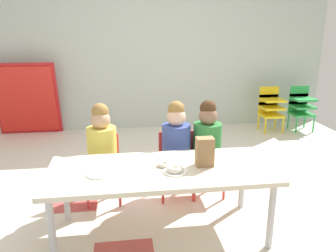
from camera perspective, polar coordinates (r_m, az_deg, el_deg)
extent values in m
cube|color=silver|center=(3.31, 0.26, -11.66)|extent=(5.71, 4.73, 0.02)
cube|color=silver|center=(4.66, 21.09, -4.16)|extent=(0.43, 0.43, 0.00)
cube|color=#B24C47|center=(3.32, -15.68, -12.08)|extent=(0.43, 0.43, 0.00)
cube|color=#B2C1B7|center=(5.29, -3.50, 13.24)|extent=(5.71, 0.10, 2.53)
cube|color=beige|center=(2.51, -1.20, -7.56)|extent=(1.67, 0.71, 0.04)
cylinder|color=#B2B2B7|center=(2.42, -19.13, -16.94)|extent=(0.05, 0.05, 0.51)
cylinder|color=#B2B2B7|center=(2.58, 17.14, -14.49)|extent=(0.05, 0.05, 0.51)
cylinder|color=#B2B2B7|center=(2.92, -17.01, -10.67)|extent=(0.05, 0.05, 0.51)
cylinder|color=#B2B2B7|center=(3.05, 12.52, -9.07)|extent=(0.05, 0.05, 0.51)
cube|color=red|center=(3.12, -10.92, -7.52)|extent=(0.32, 0.30, 0.03)
cube|color=red|center=(3.20, -10.95, -3.98)|extent=(0.29, 0.02, 0.30)
cylinder|color=#D8C64C|center=(3.04, -11.14, -3.72)|extent=(0.26, 0.26, 0.38)
sphere|color=tan|center=(2.96, -11.42, 1.02)|extent=(0.17, 0.17, 0.17)
sphere|color=olive|center=(2.95, -11.48, 2.39)|extent=(0.15, 0.15, 0.15)
cylinder|color=red|center=(3.08, -13.53, -11.12)|extent=(0.02, 0.02, 0.28)
cylinder|color=red|center=(3.06, -8.21, -10.98)|extent=(0.02, 0.02, 0.28)
cylinder|color=red|center=(3.31, -13.13, -9.06)|extent=(0.02, 0.02, 0.28)
cylinder|color=red|center=(3.29, -8.22, -8.92)|extent=(0.02, 0.02, 0.28)
cube|color=red|center=(3.15, 1.37, -6.97)|extent=(0.32, 0.30, 0.03)
cube|color=red|center=(3.23, 0.96, -3.48)|extent=(0.29, 0.02, 0.30)
cylinder|color=#384C99|center=(3.07, 1.40, -3.19)|extent=(0.30, 0.30, 0.38)
sphere|color=beige|center=(2.99, 1.43, 1.51)|extent=(0.17, 0.17, 0.17)
sphere|color=olive|center=(2.99, 1.40, 2.87)|extent=(0.15, 0.15, 0.15)
cylinder|color=red|center=(3.08, -0.87, -10.63)|extent=(0.02, 0.02, 0.28)
cylinder|color=red|center=(3.12, 4.32, -10.28)|extent=(0.02, 0.02, 0.28)
cylinder|color=red|center=(3.31, -1.44, -8.61)|extent=(0.02, 0.02, 0.28)
cylinder|color=red|center=(3.35, 3.38, -8.31)|extent=(0.02, 0.02, 0.28)
cube|color=red|center=(3.21, 6.56, -6.64)|extent=(0.32, 0.30, 0.03)
cube|color=red|center=(3.29, 6.00, -3.22)|extent=(0.29, 0.02, 0.30)
cylinder|color=#2D7A38|center=(3.13, 6.69, -2.92)|extent=(0.29, 0.29, 0.38)
sphere|color=#8C664C|center=(3.05, 6.85, 1.69)|extent=(0.17, 0.17, 0.17)
sphere|color=#472D19|center=(3.05, 6.83, 3.02)|extent=(0.15, 0.15, 0.15)
cylinder|color=red|center=(3.12, 4.54, -10.26)|extent=(0.02, 0.02, 0.28)
cylinder|color=red|center=(3.19, 9.53, -9.84)|extent=(0.02, 0.02, 0.28)
cylinder|color=red|center=(3.35, 3.58, -8.30)|extent=(0.02, 0.02, 0.28)
cylinder|color=red|center=(3.41, 8.23, -7.96)|extent=(0.02, 0.02, 0.28)
cube|color=yellow|center=(5.37, 17.15, 1.75)|extent=(0.32, 0.30, 0.03)
cube|color=yellow|center=(5.48, 16.62, 3.03)|extent=(0.30, 0.02, 0.18)
cube|color=yellow|center=(5.35, 17.25, 3.00)|extent=(0.32, 0.30, 0.03)
cube|color=yellow|center=(5.45, 16.72, 4.26)|extent=(0.30, 0.02, 0.18)
cube|color=yellow|center=(5.32, 17.36, 4.26)|extent=(0.32, 0.30, 0.03)
cube|color=yellow|center=(5.43, 16.82, 5.50)|extent=(0.30, 0.02, 0.18)
cylinder|color=yellow|center=(5.24, 16.23, -0.02)|extent=(0.02, 0.02, 0.26)
cylinder|color=yellow|center=(5.36, 18.97, 0.10)|extent=(0.02, 0.02, 0.26)
cylinder|color=yellow|center=(5.46, 15.14, 0.74)|extent=(0.02, 0.02, 0.26)
cylinder|color=yellow|center=(5.58, 17.79, 0.84)|extent=(0.02, 0.02, 0.26)
cube|color=green|center=(5.60, 21.78, 1.88)|extent=(0.32, 0.30, 0.03)
cube|color=green|center=(5.70, 21.20, 3.11)|extent=(0.30, 0.02, 0.18)
cube|color=green|center=(5.58, 21.91, 3.08)|extent=(0.32, 0.30, 0.03)
cube|color=green|center=(5.68, 21.32, 4.29)|extent=(0.30, 0.02, 0.18)
cube|color=green|center=(5.55, 22.04, 4.28)|extent=(0.32, 0.30, 0.03)
cube|color=green|center=(5.66, 21.44, 5.48)|extent=(0.30, 0.02, 0.18)
cylinder|color=green|center=(5.46, 21.02, 0.19)|extent=(0.02, 0.02, 0.26)
cylinder|color=green|center=(5.60, 23.53, 0.29)|extent=(0.02, 0.02, 0.26)
cylinder|color=green|center=(5.68, 19.78, 0.91)|extent=(0.02, 0.02, 0.26)
cylinder|color=green|center=(5.81, 22.23, 0.99)|extent=(0.02, 0.02, 0.26)
cube|color=red|center=(5.35, -22.86, 4.19)|extent=(0.90, 0.28, 1.09)
cube|color=red|center=(5.32, -22.95, 4.11)|extent=(0.83, 0.23, 0.99)
cube|color=#9E754C|center=(2.52, 6.26, -4.39)|extent=(0.13, 0.09, 0.22)
cylinder|color=white|center=(2.44, 1.20, -7.76)|extent=(0.18, 0.18, 0.01)
cylinder|color=white|center=(2.45, -11.68, -8.00)|extent=(0.18, 0.18, 0.01)
torus|color=white|center=(2.43, 1.20, -7.27)|extent=(0.12, 0.12, 0.04)
torus|color=white|center=(2.53, -0.64, -6.52)|extent=(0.10, 0.10, 0.03)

